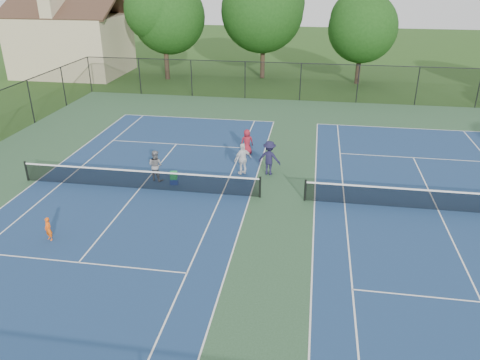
% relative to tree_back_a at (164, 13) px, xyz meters
% --- Properties ---
extents(ground, '(140.00, 140.00, 0.00)m').
position_rel_tree_back_a_xyz_m(ground, '(13.00, -24.00, -6.04)').
color(ground, '#234716').
rests_on(ground, ground).
extents(court_pad, '(36.00, 36.00, 0.01)m').
position_rel_tree_back_a_xyz_m(court_pad, '(13.00, -24.00, -6.03)').
color(court_pad, '#28482B').
rests_on(court_pad, ground).
extents(tennis_court_left, '(12.00, 23.83, 1.07)m').
position_rel_tree_back_a_xyz_m(tennis_court_left, '(6.00, -24.00, -5.94)').
color(tennis_court_left, navy).
rests_on(tennis_court_left, ground).
extents(tennis_court_right, '(12.00, 23.83, 1.07)m').
position_rel_tree_back_a_xyz_m(tennis_court_right, '(20.00, -24.00, -5.94)').
color(tennis_court_right, navy).
rests_on(tennis_court_right, ground).
extents(perimeter_fence, '(36.08, 36.08, 3.02)m').
position_rel_tree_back_a_xyz_m(perimeter_fence, '(13.00, -24.00, -4.44)').
color(perimeter_fence, black).
rests_on(perimeter_fence, ground).
extents(tree_back_a, '(6.80, 6.80, 9.15)m').
position_rel_tree_back_a_xyz_m(tree_back_a, '(0.00, 0.00, 0.00)').
color(tree_back_a, '#2D2116').
rests_on(tree_back_a, ground).
extents(tree_back_b, '(7.60, 7.60, 10.03)m').
position_rel_tree_back_a_xyz_m(tree_back_b, '(9.00, 2.00, 0.56)').
color(tree_back_b, '#2D2116').
rests_on(tree_back_b, ground).
extents(tree_back_c, '(6.00, 6.00, 8.40)m').
position_rel_tree_back_a_xyz_m(tree_back_c, '(18.00, 1.00, -0.56)').
color(tree_back_c, '#2D2116').
rests_on(tree_back_c, ground).
extents(clapboard_house, '(10.80, 8.10, 7.65)m').
position_rel_tree_back_a_xyz_m(clapboard_house, '(-10.00, 1.00, -2.95)').
color(clapboard_house, tan).
rests_on(clapboard_house, ground).
extents(child_player, '(0.43, 0.37, 0.99)m').
position_rel_tree_back_a_xyz_m(child_player, '(4.13, -29.09, -5.54)').
color(child_player, '#FE5B10').
rests_on(child_player, ground).
extents(instructor, '(0.92, 0.81, 1.60)m').
position_rel_tree_back_a_xyz_m(instructor, '(6.48, -22.85, -5.24)').
color(instructor, gray).
rests_on(instructor, ground).
extents(bystander_a, '(1.04, 0.94, 1.70)m').
position_rel_tree_back_a_xyz_m(bystander_a, '(10.73, -21.41, -5.19)').
color(bystander_a, white).
rests_on(bystander_a, ground).
extents(bystander_b, '(1.30, 0.91, 1.84)m').
position_rel_tree_back_a_xyz_m(bystander_b, '(12.09, -21.21, -5.12)').
color(bystander_b, '#1A1836').
rests_on(bystander_b, ground).
extents(bystander_c, '(0.86, 0.71, 1.50)m').
position_rel_tree_back_a_xyz_m(bystander_c, '(10.53, -18.57, -5.29)').
color(bystander_c, maroon).
rests_on(bystander_c, ground).
extents(ball_crate, '(0.44, 0.36, 0.28)m').
position_rel_tree_back_a_xyz_m(ball_crate, '(7.52, -23.20, -5.90)').
color(ball_crate, navy).
rests_on(ball_crate, ground).
extents(ball_hopper, '(0.38, 0.33, 0.38)m').
position_rel_tree_back_a_xyz_m(ball_hopper, '(7.52, -23.20, -5.56)').
color(ball_hopper, green).
rests_on(ball_hopper, ball_crate).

